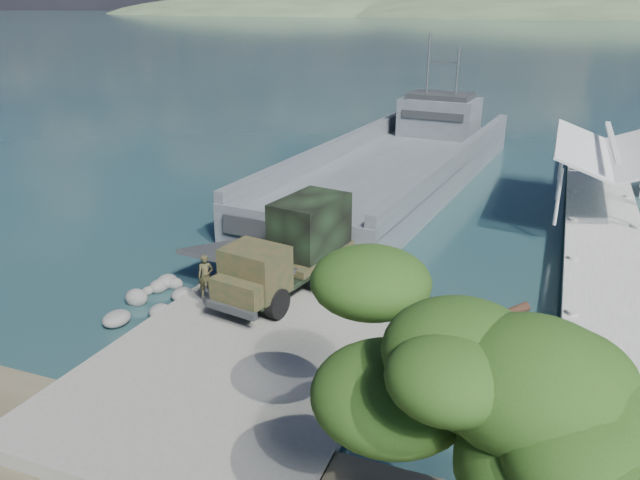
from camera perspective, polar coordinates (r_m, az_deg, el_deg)
The scene contains 9 objects.
ground at distance 25.84m, azimuth -4.60°, elevation -8.84°, with size 1400.00×1400.00×0.00m, color #1A3D3E.
boat_ramp at distance 24.94m, azimuth -5.61°, elevation -9.40°, with size 10.00×18.00×0.50m, color slate.
shoreline_rocks at distance 29.14m, azimuth -15.32°, elevation -5.93°, with size 3.20×5.60×0.90m, color #535351, non-canonical shape.
distant_headlands at distance 581.64m, azimuth 26.23°, elevation 17.78°, with size 1000.00×240.00×48.00m, color #384A2E, non-canonical shape.
pier at distance 40.60m, azimuth 24.48°, elevation 3.04°, with size 6.40×44.00×6.10m.
landing_craft at distance 46.45m, azimuth 6.82°, elevation 6.02°, with size 12.69×38.23×11.17m.
military_truck at distance 28.23m, azimuth -2.48°, elevation -0.68°, with size 3.98×8.56×3.83m.
soldier at distance 27.36m, azimuth -10.35°, elevation -3.97°, with size 0.68×0.45×1.87m, color #24331C.
overhang_tree at distance 13.13m, azimuth 14.65°, elevation -10.90°, with size 8.32×7.66×7.55m.
Camera 1 is at (9.89, -20.11, 12.86)m, focal length 35.00 mm.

